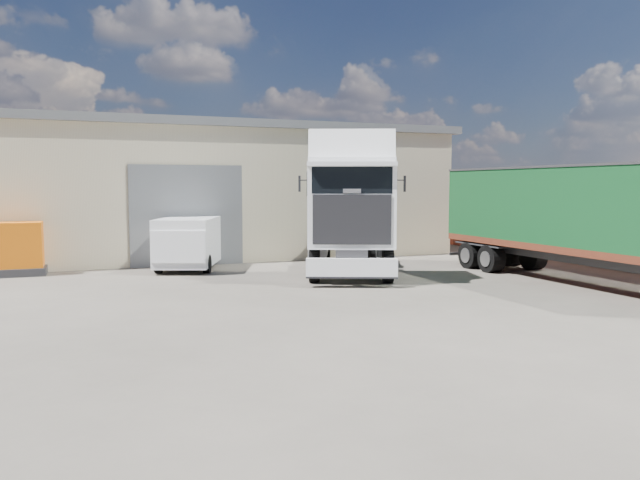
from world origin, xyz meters
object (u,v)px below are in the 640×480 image
object	(u,v)px
box_trailer	(578,212)
orange_skip	(0,252)
tractor_unit	(351,217)
panel_van	(191,242)

from	to	relation	value
box_trailer	orange_skip	xyz separation A→B (m)	(-15.96, 8.04, -1.36)
tractor_unit	panel_van	world-z (taller)	tractor_unit
tractor_unit	orange_skip	xyz separation A→B (m)	(-10.34, 4.40, -1.15)
tractor_unit	orange_skip	size ratio (longest dim) A/B	2.54
panel_van	orange_skip	xyz separation A→B (m)	(-5.99, 0.49, -0.17)
box_trailer	panel_van	xyz separation A→B (m)	(-9.97, 7.55, -1.19)
panel_van	orange_skip	bearing A→B (deg)	-163.41
panel_van	tractor_unit	bearing A→B (deg)	-20.73
box_trailer	panel_van	size ratio (longest dim) A/B	2.22
box_trailer	orange_skip	bearing A→B (deg)	152.87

